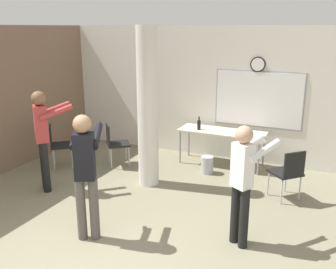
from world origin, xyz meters
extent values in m
cube|color=#7A604C|center=(-3.50, 2.50, 1.40)|extent=(0.12, 7.00, 2.80)
cube|color=silver|center=(0.00, 5.06, 1.40)|extent=(8.00, 0.12, 2.80)
cylinder|color=black|center=(0.85, 4.99, 2.05)|extent=(0.30, 0.03, 0.30)
cylinder|color=white|center=(0.85, 4.97, 2.05)|extent=(0.25, 0.01, 0.25)
cube|color=#99999E|center=(0.90, 5.00, 1.35)|extent=(1.79, 0.01, 1.16)
cube|color=white|center=(0.90, 4.99, 1.35)|extent=(1.73, 0.02, 1.10)
cylinder|color=silver|center=(-0.62, 3.07, 1.40)|extent=(0.37, 0.37, 2.80)
cube|color=beige|center=(0.30, 4.55, 0.72)|extent=(1.75, 0.62, 0.03)
cylinder|color=gray|center=(-0.52, 4.30, 0.35)|extent=(0.04, 0.04, 0.70)
cylinder|color=gray|center=(1.12, 4.30, 0.35)|extent=(0.04, 0.04, 0.70)
cylinder|color=gray|center=(-0.52, 4.80, 0.35)|extent=(0.04, 0.04, 0.70)
cylinder|color=gray|center=(1.12, 4.80, 0.35)|extent=(0.04, 0.04, 0.70)
cylinder|color=black|center=(-0.16, 4.44, 0.83)|extent=(0.07, 0.07, 0.19)
cylinder|color=black|center=(-0.16, 4.44, 0.96)|extent=(0.03, 0.03, 0.08)
cylinder|color=#B2B2B7|center=(0.19, 3.99, 0.17)|extent=(0.24, 0.24, 0.34)
cube|color=black|center=(-2.62, 3.11, 0.45)|extent=(0.62, 0.62, 0.04)
cube|color=black|center=(-2.78, 2.98, 0.67)|extent=(0.28, 0.32, 0.40)
cylinder|color=#B7B7BC|center=(-2.37, 3.09, 0.21)|extent=(0.02, 0.02, 0.43)
cylinder|color=#B7B7BC|center=(-2.60, 3.37, 0.21)|extent=(0.02, 0.02, 0.43)
cylinder|color=#B7B7BC|center=(-2.64, 2.86, 0.21)|extent=(0.02, 0.02, 0.43)
cylinder|color=#B7B7BC|center=(-2.88, 3.13, 0.21)|extent=(0.02, 0.02, 0.43)
cube|color=black|center=(-1.62, 3.66, 0.45)|extent=(0.62, 0.62, 0.04)
cube|color=black|center=(-1.78, 3.53, 0.67)|extent=(0.28, 0.32, 0.40)
cylinder|color=#B7B7BC|center=(-1.37, 3.64, 0.21)|extent=(0.02, 0.02, 0.43)
cylinder|color=#B7B7BC|center=(-1.60, 3.91, 0.21)|extent=(0.02, 0.02, 0.43)
cylinder|color=#B7B7BC|center=(-1.64, 3.41, 0.21)|extent=(0.02, 0.02, 0.43)
cylinder|color=#B7B7BC|center=(-1.88, 3.68, 0.21)|extent=(0.02, 0.02, 0.43)
cube|color=black|center=(1.71, 3.47, 0.45)|extent=(0.62, 0.62, 0.04)
cube|color=black|center=(1.86, 3.32, 0.67)|extent=(0.30, 0.31, 0.40)
cylinder|color=#B7B7BC|center=(1.71, 3.72, 0.21)|extent=(0.02, 0.02, 0.43)
cylinder|color=#B7B7BC|center=(1.46, 3.46, 0.21)|extent=(0.02, 0.02, 0.43)
cylinder|color=#B7B7BC|center=(1.97, 3.47, 0.21)|extent=(0.02, 0.02, 0.43)
cylinder|color=#B7B7BC|center=(1.72, 3.21, 0.21)|extent=(0.02, 0.02, 0.43)
cylinder|color=black|center=(1.45, 1.73, 0.41)|extent=(0.12, 0.12, 0.82)
cylinder|color=black|center=(1.31, 1.82, 0.41)|extent=(0.12, 0.12, 0.82)
cube|color=white|center=(1.38, 1.78, 1.11)|extent=(0.30, 0.28, 0.58)
sphere|color=tan|center=(1.38, 1.78, 1.51)|extent=(0.22, 0.22, 0.22)
cylinder|color=white|center=(1.62, 1.90, 1.29)|extent=(0.34, 0.48, 0.23)
cylinder|color=white|center=(1.39, 2.04, 1.29)|extent=(0.34, 0.48, 0.23)
cube|color=white|center=(1.51, 2.24, 1.30)|extent=(0.10, 0.13, 0.04)
cylinder|color=black|center=(-2.06, 2.01, 0.44)|extent=(0.13, 0.13, 0.88)
cylinder|color=black|center=(-2.19, 2.12, 0.44)|extent=(0.13, 0.13, 0.88)
cube|color=#B23838|center=(-2.12, 2.07, 1.20)|extent=(0.33, 0.32, 0.63)
sphere|color=brown|center=(-2.12, 2.07, 1.63)|extent=(0.24, 0.24, 0.24)
cylinder|color=#B23838|center=(-1.85, 2.16, 1.40)|extent=(0.44, 0.48, 0.25)
cylinder|color=#B23838|center=(-2.06, 2.35, 1.40)|extent=(0.44, 0.48, 0.25)
cylinder|color=#514C47|center=(-0.41, 1.11, 0.43)|extent=(0.13, 0.13, 0.87)
cylinder|color=#514C47|center=(-0.56, 1.03, 0.43)|extent=(0.13, 0.13, 0.87)
cube|color=black|center=(-0.49, 1.07, 1.18)|extent=(0.32, 0.29, 0.62)
sphere|color=#997051|center=(-0.49, 1.07, 1.60)|extent=(0.24, 0.24, 0.24)
cylinder|color=black|center=(-0.48, 1.35, 1.38)|extent=(0.33, 0.53, 0.25)
cylinder|color=black|center=(-0.72, 1.23, 1.38)|extent=(0.33, 0.53, 0.25)
cube|color=white|center=(-0.84, 1.44, 1.38)|extent=(0.09, 0.13, 0.04)
camera|label=1|loc=(2.36, -2.57, 2.76)|focal=40.00mm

